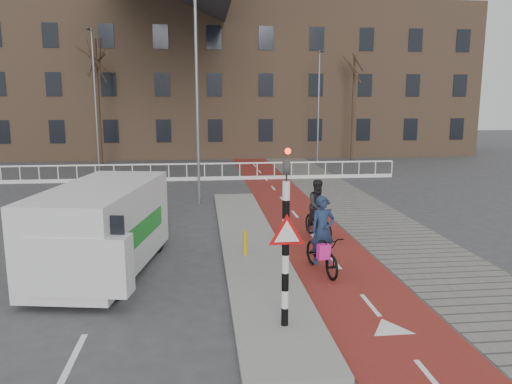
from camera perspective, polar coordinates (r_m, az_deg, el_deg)
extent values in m
plane|color=#38383A|center=(12.17, 4.53, -11.25)|extent=(120.00, 120.00, 0.00)
cube|color=maroon|center=(21.88, 3.50, -1.38)|extent=(2.50, 60.00, 0.01)
cube|color=slate|center=(22.52, 10.54, -1.19)|extent=(3.00, 60.00, 0.01)
cube|color=gray|center=(15.80, -0.70, -5.82)|extent=(1.80, 16.00, 0.12)
cylinder|color=black|center=(9.69, 3.38, -7.20)|extent=(0.14, 0.14, 2.88)
imported|color=black|center=(9.29, 3.51, 3.67)|extent=(0.13, 0.16, 0.80)
cylinder|color=#FF0C05|center=(9.14, 3.67, 4.69)|extent=(0.11, 0.02, 0.11)
cylinder|color=gold|center=(14.35, -1.26, -5.82)|extent=(0.12, 0.12, 0.70)
imported|color=black|center=(13.35, 7.56, -6.91)|extent=(1.03, 2.06, 1.03)
imported|color=#1B2947|center=(13.18, 7.62, -4.33)|extent=(0.72, 0.54, 1.80)
cube|color=#D81E8A|center=(12.77, 7.73, -6.78)|extent=(0.34, 0.25, 0.38)
imported|color=black|center=(16.49, 7.12, -3.42)|extent=(0.97, 1.89, 1.09)
imported|color=black|center=(16.37, 7.17, -1.55)|extent=(0.97, 0.84, 1.72)
cube|color=silver|center=(13.70, -17.16, -3.76)|extent=(3.06, 5.68, 2.15)
cube|color=#1E8C28|center=(13.97, -21.53, -4.18)|extent=(0.62, 3.40, 0.55)
cube|color=#1E8C28|center=(13.55, -12.61, -4.12)|extent=(0.62, 3.40, 0.55)
cube|color=black|center=(11.38, -19.43, -4.69)|extent=(1.92, 0.39, 0.90)
cylinder|color=black|center=(12.71, -23.80, -9.36)|extent=(0.40, 0.79, 0.75)
cylinder|color=black|center=(12.00, -15.90, -10.03)|extent=(0.40, 0.79, 0.75)
cylinder|color=black|center=(15.89, -17.76, -5.06)|extent=(0.40, 0.79, 0.75)
cylinder|color=black|center=(15.32, -11.34, -5.33)|extent=(0.40, 0.79, 0.75)
cube|color=silver|center=(28.46, -11.98, 3.11)|extent=(28.00, 0.08, 0.08)
cube|color=silver|center=(28.57, -11.91, 1.42)|extent=(28.00, 0.10, 0.20)
cube|color=#7F6047|center=(43.13, -7.59, 12.41)|extent=(46.00, 10.00, 12.00)
cylinder|color=#312216|center=(35.60, -17.59, 9.58)|extent=(0.22, 0.22, 8.45)
cylinder|color=#312216|center=(38.14, 11.05, 9.32)|extent=(0.21, 0.21, 7.68)
cylinder|color=slate|center=(21.55, -6.74, 10.31)|extent=(0.12, 0.12, 8.91)
cylinder|color=slate|center=(33.71, -17.87, 9.86)|extent=(0.12, 0.12, 8.82)
cylinder|color=slate|center=(36.47, 7.15, 9.56)|extent=(0.12, 0.12, 7.90)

